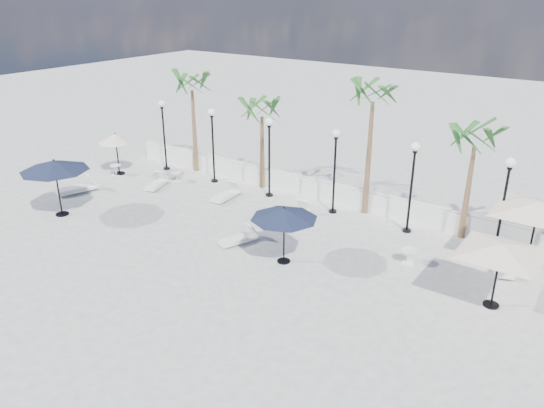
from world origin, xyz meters
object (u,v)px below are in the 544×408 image
Objects in this scene: parasol_navy_left at (54,166)px; parasol_cream_sq_a at (540,202)px; lounger_2 at (157,183)px; parasol_cream_sq_b at (502,244)px; lounger_1 at (77,188)px; lounger_5 at (501,262)px; lounger_3 at (296,214)px; parasol_cream_small at (116,139)px; lounger_4 at (239,238)px; lounger_0 at (226,195)px; parasol_navy_mid at (284,214)px.

parasol_navy_left is 19.20m from parasol_cream_sq_a.
parasol_cream_sq_b is (16.64, -1.38, 1.99)m from lounger_2.
parasol_cream_sq_a is 1.17× the size of parasol_cream_sq_b.
lounger_5 is at bearing 30.48° from lounger_1.
parasol_cream_small is at bearing 179.02° from lounger_3.
lounger_2 is at bearing 163.61° from lounger_5.
lounger_4 is 0.83× the size of lounger_5.
lounger_2 is 16.33m from lounger_5.
lounger_3 is 9.26m from parasol_cream_sq_b.
lounger_4 is at bearing -154.93° from parasol_cream_sq_a.
parasol_navy_left is at bearing -150.90° from lounger_3.
parasol_cream_small is at bearing 118.18° from lounger_1.
lounger_2 is at bearing -173.29° from lounger_0.
parasol_cream_sq_a is at bearing 0.13° from lounger_0.
lounger_2 is 0.31× the size of parasol_cream_sq_a.
lounger_2 is at bearing -177.94° from lounger_3.
lounger_1 is 0.37× the size of parasol_cream_sq_a.
lounger_0 is 0.32× the size of parasol_cream_sq_a.
parasol_cream_sq_a reaches higher than parasol_navy_mid.
parasol_navy_mid reaches higher than lounger_5.
lounger_3 is 11.19m from parasol_cream_small.
parasol_navy_mid reaches higher than lounger_2.
lounger_0 is 0.78× the size of parasol_cream_small.
lounger_1 is 1.18× the size of lounger_2.
parasol_navy_mid is (10.50, 2.08, -0.35)m from parasol_navy_left.
parasol_navy_mid reaches higher than lounger_0.
lounger_0 is at bearing 147.98° from parasol_navy_mid.
parasol_navy_mid is at bearing -147.13° from parasol_cream_sq_a.
parasol_navy_mid is (9.60, -2.78, 1.73)m from lounger_2.
lounger_3 is at bearing 37.00° from lounger_1.
lounger_3 is at bearing 115.93° from parasol_navy_mid.
parasol_navy_left is (1.74, -2.08, 2.04)m from lounger_1.
lounger_4 is at bearing -14.99° from parasol_cream_small.
lounger_1 is 0.43× the size of parasol_cream_sq_b.
lounger_5 is 0.43× the size of parasol_cream_sq_b.
lounger_1 is at bearing -175.85° from parasol_cream_sq_b.
lounger_3 is 0.58× the size of parasol_navy_left.
parasol_cream_sq_b is (0.36, -2.71, 1.96)m from lounger_5.
parasol_cream_sq_b is at bearing -14.85° from lounger_0.
lounger_1 is 19.43m from parasol_cream_sq_b.
lounger_2 is 17.30m from parasol_cream_sq_a.
lounger_5 is 8.02m from parasol_navy_mid.
lounger_5 is 0.37× the size of parasol_cream_sq_a.
lounger_1 is 0.90× the size of parasol_cream_small.
parasol_navy_mid is (2.31, -0.24, 1.73)m from lounger_4.
lounger_5 is 0.70× the size of parasol_navy_left.
lounger_3 reaches higher than lounger_4.
lounger_1 is 3.54m from parasol_cream_small.
parasol_navy_mid is at bearing -35.15° from lounger_2.
parasol_cream_small reaches higher than lounger_3.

